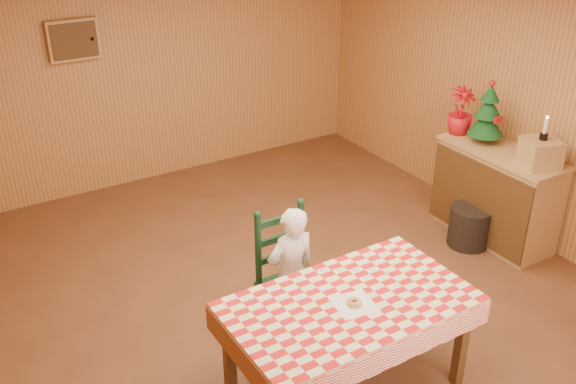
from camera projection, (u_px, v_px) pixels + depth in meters
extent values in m
plane|color=brown|center=(300.00, 299.00, 5.54)|extent=(6.00, 6.00, 0.00)
cube|color=#B77942|center=(158.00, 68.00, 7.23)|extent=(5.00, 0.10, 2.60)
cube|color=#B77942|center=(522.00, 105.00, 6.11)|extent=(0.10, 6.00, 2.60)
cube|color=tan|center=(73.00, 40.00, 6.56)|extent=(0.52, 0.08, 0.42)
cube|color=#503015|center=(74.00, 41.00, 6.52)|extent=(0.46, 0.02, 0.36)
sphere|color=black|center=(92.00, 39.00, 6.60)|extent=(0.04, 0.04, 0.04)
cube|color=#503015|center=(349.00, 307.00, 4.26)|extent=(1.60, 0.90, 0.06)
cube|color=#503015|center=(461.00, 345.00, 4.49)|extent=(0.07, 0.07, 0.69)
cube|color=#503015|center=(230.00, 356.00, 4.38)|extent=(0.07, 0.07, 0.69)
cube|color=#503015|center=(393.00, 291.00, 5.05)|extent=(0.07, 0.07, 0.69)
cube|color=red|center=(349.00, 302.00, 4.25)|extent=(1.64, 0.94, 0.02)
cube|color=red|center=(394.00, 354.00, 3.93)|extent=(1.64, 0.02, 0.18)
cube|color=red|center=(310.00, 279.00, 4.65)|extent=(1.64, 0.02, 0.18)
cube|color=#2C5E2B|center=(240.00, 358.00, 3.91)|extent=(0.02, 0.94, 0.18)
cube|color=#2C5E2B|center=(439.00, 277.00, 4.67)|extent=(0.02, 0.94, 0.18)
cube|color=black|center=(291.00, 288.00, 4.95)|extent=(0.44, 0.40, 0.04)
cylinder|color=black|center=(282.00, 331.00, 4.83)|extent=(0.04, 0.04, 0.41)
cylinder|color=black|center=(323.00, 315.00, 5.01)|extent=(0.04, 0.04, 0.41)
cylinder|color=black|center=(260.00, 308.00, 5.09)|extent=(0.04, 0.04, 0.41)
cylinder|color=black|center=(300.00, 293.00, 5.27)|extent=(0.04, 0.04, 0.41)
cylinder|color=black|center=(258.00, 249.00, 4.85)|extent=(0.05, 0.05, 0.60)
sphere|color=black|center=(257.00, 215.00, 4.71)|extent=(0.06, 0.06, 0.06)
cylinder|color=black|center=(301.00, 236.00, 5.02)|extent=(0.05, 0.05, 0.60)
sphere|color=black|center=(301.00, 202.00, 4.89)|extent=(0.06, 0.06, 0.06)
cube|color=black|center=(280.00, 256.00, 4.99)|extent=(0.38, 0.03, 0.05)
cube|color=black|center=(280.00, 238.00, 4.92)|extent=(0.38, 0.03, 0.05)
cube|color=black|center=(280.00, 220.00, 4.84)|extent=(0.38, 0.03, 0.05)
imported|color=white|center=(291.00, 273.00, 4.89)|extent=(0.41, 0.27, 1.12)
cube|color=white|center=(354.00, 304.00, 4.20)|extent=(0.30, 0.30, 0.00)
torus|color=#D5934C|center=(354.00, 302.00, 4.19)|extent=(0.10, 0.10, 0.03)
cube|color=tan|center=(496.00, 195.00, 6.30)|extent=(0.50, 1.20, 0.90)
cube|color=tan|center=(503.00, 152.00, 6.08)|extent=(0.54, 1.24, 0.03)
cube|color=#503015|center=(477.00, 202.00, 6.17)|extent=(0.02, 1.20, 0.80)
cube|color=tan|center=(540.00, 153.00, 5.72)|extent=(0.39, 0.39, 0.25)
cylinder|color=#503015|center=(484.00, 138.00, 6.25)|extent=(0.04, 0.04, 0.08)
cone|color=#0C3715|center=(486.00, 123.00, 6.18)|extent=(0.34, 0.34, 0.24)
cone|color=#0C3715|center=(489.00, 107.00, 6.10)|extent=(0.26, 0.26, 0.20)
cone|color=#0C3715|center=(491.00, 93.00, 6.04)|extent=(0.18, 0.18, 0.16)
sphere|color=#B21017|center=(492.00, 83.00, 6.00)|extent=(0.06, 0.06, 0.06)
cube|color=#B21017|center=(498.00, 120.00, 6.02)|extent=(0.10, 0.02, 0.06)
sphere|color=#B21017|center=(498.00, 120.00, 6.16)|extent=(0.04, 0.04, 0.04)
sphere|color=#B21017|center=(479.00, 113.00, 6.14)|extent=(0.04, 0.04, 0.04)
sphere|color=#B21017|center=(485.00, 99.00, 6.17)|extent=(0.04, 0.04, 0.04)
imported|color=#B21017|center=(461.00, 111.00, 6.37)|extent=(0.32, 0.32, 0.47)
cylinder|color=black|center=(544.00, 136.00, 5.65)|extent=(0.07, 0.07, 0.06)
cylinder|color=white|center=(546.00, 126.00, 5.60)|extent=(0.03, 0.03, 0.14)
sphere|color=orange|center=(547.00, 117.00, 5.56)|extent=(0.02, 0.02, 0.02)
cylinder|color=black|center=(469.00, 226.00, 6.25)|extent=(0.45, 0.45, 0.40)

